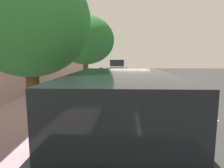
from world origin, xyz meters
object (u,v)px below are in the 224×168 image
Objects in this scene: parked_suv_black_mid at (120,129)px; fire_hydrant at (82,100)px; bicycle_at_curb at (105,100)px; street_tree_near_cyclist at (85,40)px; parked_suv_white_nearest at (117,67)px; parked_sedan_dark_blue_second at (117,77)px; cyclist_with_backpack at (101,82)px; street_tree_mid_block at (29,21)px.

parked_suv_black_mid is 5.65× the size of fire_hydrant.
bicycle_at_curb is (0.56, -5.13, -0.63)m from parked_suv_black_mid.
fire_hydrant is (-0.49, 4.29, -2.75)m from street_tree_near_cyclist.
bicycle_at_curb is at bearing 87.58° from parked_suv_white_nearest.
parked_sedan_dark_blue_second is 0.95× the size of street_tree_near_cyclist.
cyclist_with_backpack is at bearing -117.67° from fire_hydrant.
bicycle_at_curb is 1.71× the size of fire_hydrant.
cyclist_with_backpack reaches higher than parked_sedan_dark_blue_second.
street_tree_near_cyclist is at bearing 52.75° from parked_sedan_dark_blue_second.
parked_suv_black_mid is (0.11, 20.93, 0.00)m from parked_suv_white_nearest.
cyclist_with_backpack is at bearing 81.91° from parked_sedan_dark_blue_second.
parked_sedan_dark_blue_second is 2.44× the size of cyclist_with_backpack.
fire_hydrant is at bearing -71.36° from parked_suv_black_mid.
parked_suv_white_nearest is 15.37m from cyclist_with_backpack.
fire_hydrant is at bearing 77.94° from parked_sedan_dark_blue_second.
fire_hydrant is at bearing 42.70° from bicycle_at_curb.
parked_sedan_dark_blue_second is at bearing -95.41° from bicycle_at_curb.
street_tree_near_cyclist is at bearing -83.47° from fire_hydrant.
parked_suv_white_nearest is 16.71m from fire_hydrant.
parked_sedan_dark_blue_second reaches higher than fire_hydrant.
parked_suv_black_mid is at bearing 89.70° from parked_suv_white_nearest.
parked_sedan_dark_blue_second is 5.65m from cyclist_with_backpack.
street_tree_mid_block is at bearing 84.11° from parked_suv_white_nearest.
street_tree_near_cyclist is at bearing -68.82° from cyclist_with_backpack.
street_tree_mid_block is at bearing -27.80° from parked_suv_black_mid.
fire_hydrant is at bearing 62.33° from cyclist_with_backpack.
parked_sedan_dark_blue_second is 6.08m from bicycle_at_curb.
parked_sedan_dark_blue_second is at bearing -102.06° from fire_hydrant.
street_tree_near_cyclist is at bearing -68.19° from bicycle_at_curb.
parked_suv_black_mid is at bearing 89.92° from parked_sedan_dark_blue_second.
street_tree_mid_block is (1.17, 4.57, 1.92)m from cyclist_with_backpack.
parked_suv_white_nearest is 1.02× the size of street_tree_near_cyclist.
street_tree_near_cyclist reaches higher than street_tree_mid_block.
parked_suv_white_nearest is 12.71m from street_tree_near_cyclist.
street_tree_near_cyclist is (1.96, 2.58, 2.55)m from parked_sedan_dark_blue_second.
cyclist_with_backpack is (0.22, -0.46, 0.72)m from bicycle_at_curb.
parked_sedan_dark_blue_second is 11.18m from parked_suv_black_mid.
parked_suv_white_nearest is at bearing -93.32° from cyclist_with_backpack.
cyclist_with_backpack is 0.39× the size of street_tree_near_cyclist.
parked_suv_black_mid is (0.02, 11.18, 0.27)m from parked_sedan_dark_blue_second.
parked_sedan_dark_blue_second is 1.06× the size of street_tree_mid_block.
parked_sedan_dark_blue_second is 7.03m from fire_hydrant.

